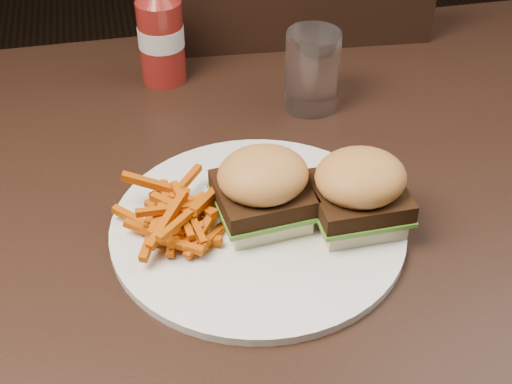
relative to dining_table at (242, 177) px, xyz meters
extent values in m
cube|color=black|center=(0.00, 0.00, 0.00)|extent=(1.20, 0.80, 0.04)
cube|color=black|center=(0.19, 0.50, -0.30)|extent=(0.47, 0.47, 0.04)
cylinder|color=white|center=(-0.01, -0.13, 0.03)|extent=(0.34, 0.34, 0.01)
cube|color=#FBF5BC|center=(0.00, -0.12, 0.04)|extent=(0.10, 0.10, 0.02)
cube|color=beige|center=(0.11, -0.15, 0.04)|extent=(0.09, 0.09, 0.02)
cylinder|color=maroon|center=(-0.07, 0.24, 0.08)|extent=(0.09, 0.09, 0.14)
cylinder|color=white|center=(0.13, 0.12, 0.08)|extent=(0.09, 0.09, 0.12)
camera|label=1|loc=(-0.14, -0.74, 0.58)|focal=50.00mm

